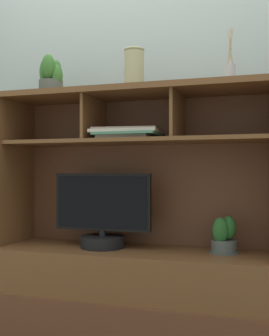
# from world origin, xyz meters

# --- Properties ---
(back_wall) EXTENTS (6.00, 0.02, 2.80)m
(back_wall) POSITION_xyz_m (0.00, 0.28, 1.40)
(back_wall) COLOR #A6B6B3
(back_wall) RESTS_ON ground
(media_console) EXTENTS (1.51, 0.52, 1.37)m
(media_console) POSITION_xyz_m (0.00, 0.01, 0.41)
(media_console) COLOR brown
(media_console) RESTS_ON ground
(tv_monitor) EXTENTS (0.53, 0.23, 0.39)m
(tv_monitor) POSITION_xyz_m (-0.17, -0.03, 0.70)
(tv_monitor) COLOR black
(tv_monitor) RESTS_ON media_console
(potted_orchid) EXTENTS (0.15, 0.15, 0.18)m
(potted_orchid) POSITION_xyz_m (0.46, 0.02, 0.62)
(potted_orchid) COLOR #4A524F
(potted_orchid) RESTS_ON media_console
(magazine_stack_left) EXTENTS (0.36, 0.26, 0.06)m
(magazine_stack_left) POSITION_xyz_m (-0.03, -0.03, 1.14)
(magazine_stack_left) COLOR gray
(magazine_stack_left) RESTS_ON media_console
(diffuser_bottle) EXTENTS (0.05, 0.05, 0.28)m
(diffuser_bottle) POSITION_xyz_m (0.49, 0.02, 1.43)
(diffuser_bottle) COLOR #B8B4B7
(diffuser_bottle) RESTS_ON media_console
(potted_succulent) EXTENTS (0.15, 0.15, 0.22)m
(potted_succulent) POSITION_xyz_m (-0.49, -0.00, 1.46)
(potted_succulent) COLOR #4E5249
(potted_succulent) RESTS_ON media_console
(ceramic_vase) EXTENTS (0.11, 0.11, 0.21)m
(ceramic_vase) POSITION_xyz_m (0.00, -0.01, 1.48)
(ceramic_vase) COLOR tan
(ceramic_vase) RESTS_ON media_console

